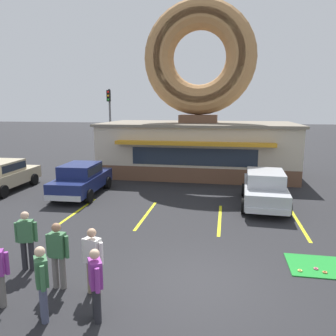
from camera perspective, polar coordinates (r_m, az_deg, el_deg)
ground_plane at (r=8.75m, az=5.05°, el=-19.56°), size 160.00×160.00×0.00m
donut_shop_building at (r=21.57m, az=5.32°, el=8.87°), size 12.30×6.75×10.96m
mini_donut_near_left at (r=9.91m, az=22.00°, el=-16.22°), size 0.13×0.13×0.04m
mini_donut_near_right at (r=10.08m, az=25.66°, el=-16.04°), size 0.13×0.13×0.04m
mini_donut_far_centre at (r=10.17m, az=24.37°, el=-15.67°), size 0.13×0.13×0.04m
car_silver at (r=15.24m, az=16.50°, el=-3.16°), size 2.14×4.63×1.60m
car_navy at (r=16.99m, az=-14.83°, el=-1.67°), size 2.12×4.62×1.60m
car_champagne at (r=19.32m, az=-26.82°, el=-1.01°), size 2.06×4.60×1.60m
pedestrian_blue_sweater_man at (r=8.59m, az=-18.64°, el=-13.76°), size 0.60×0.26×1.67m
pedestrian_hooded_kid at (r=8.15m, az=-12.97°, el=-15.03°), size 0.58×0.33×1.63m
pedestrian_leather_jacket_man at (r=9.80m, az=-23.41°, el=-11.10°), size 0.58×0.33×1.65m
pedestrian_clipboard_woman at (r=7.25m, az=-12.48°, el=-18.77°), size 0.40×0.52×1.58m
pedestrian_beanie_man at (r=7.54m, az=-21.11°, el=-17.75°), size 0.42×0.50×1.63m
trash_bin at (r=21.11m, az=-14.71°, el=-0.33°), size 0.57×0.57×0.97m
traffic_light_pole at (r=27.64m, az=-10.12°, el=9.08°), size 0.28×0.47×5.80m
parking_stripe_far_left at (r=14.65m, az=-15.37°, el=-7.19°), size 0.12×3.60×0.01m
parking_stripe_left at (r=13.66m, az=-3.81°, el=-8.13°), size 0.12×3.60×0.01m
parking_stripe_mid_left at (r=13.29m, az=9.00°, el=-8.79°), size 0.12×3.60×0.01m
parking_stripe_centre at (r=13.59m, az=21.91°, el=-9.02°), size 0.12×3.60×0.01m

